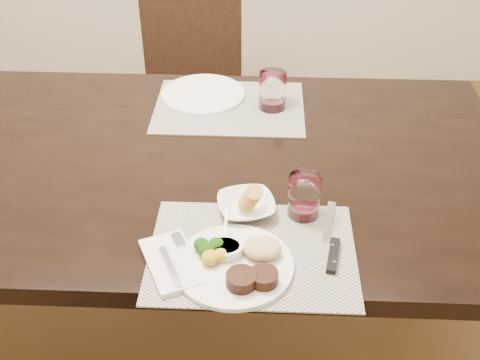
{
  "coord_description": "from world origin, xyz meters",
  "views": [
    {
      "loc": [
        0.31,
        -1.35,
        1.68
      ],
      "look_at": [
        0.26,
        -0.19,
        0.82
      ],
      "focal_mm": 45.0,
      "sensor_mm": 36.0,
      "label": 1
    }
  ],
  "objects_px": {
    "far_plate": "(203,94)",
    "wine_glass_near": "(304,198)",
    "cracker_bowl": "(246,206)",
    "steak_knife": "(332,247)",
    "dinner_plate": "(240,263)",
    "chair_far": "(191,81)"
  },
  "relations": [
    {
      "from": "steak_knife",
      "to": "cracker_bowl",
      "type": "relative_size",
      "value": 1.52
    },
    {
      "from": "chair_far",
      "to": "far_plate",
      "type": "height_order",
      "value": "chair_far"
    },
    {
      "from": "cracker_bowl",
      "to": "far_plate",
      "type": "distance_m",
      "value": 0.6
    },
    {
      "from": "chair_far",
      "to": "dinner_plate",
      "type": "distance_m",
      "value": 1.41
    },
    {
      "from": "chair_far",
      "to": "cracker_bowl",
      "type": "bearing_deg",
      "value": -76.68
    },
    {
      "from": "far_plate",
      "to": "wine_glass_near",
      "type": "bearing_deg",
      "value": -62.88
    },
    {
      "from": "chair_far",
      "to": "steak_knife",
      "type": "xyz_separation_m",
      "value": [
        0.47,
        -1.28,
        0.26
      ]
    },
    {
      "from": "dinner_plate",
      "to": "far_plate",
      "type": "xyz_separation_m",
      "value": [
        -0.15,
        0.77,
        -0.01
      ]
    },
    {
      "from": "cracker_bowl",
      "to": "dinner_plate",
      "type": "bearing_deg",
      "value": -92.03
    },
    {
      "from": "steak_knife",
      "to": "wine_glass_near",
      "type": "height_order",
      "value": "wine_glass_near"
    },
    {
      "from": "cracker_bowl",
      "to": "wine_glass_near",
      "type": "bearing_deg",
      "value": -0.0
    },
    {
      "from": "chair_far",
      "to": "steak_knife",
      "type": "relative_size",
      "value": 3.59
    },
    {
      "from": "steak_knife",
      "to": "far_plate",
      "type": "relative_size",
      "value": 0.95
    },
    {
      "from": "chair_far",
      "to": "wine_glass_near",
      "type": "relative_size",
      "value": 8.43
    },
    {
      "from": "chair_far",
      "to": "dinner_plate",
      "type": "height_order",
      "value": "chair_far"
    },
    {
      "from": "chair_far",
      "to": "wine_glass_near",
      "type": "distance_m",
      "value": 1.27
    },
    {
      "from": "wine_glass_near",
      "to": "far_plate",
      "type": "height_order",
      "value": "wine_glass_near"
    },
    {
      "from": "dinner_plate",
      "to": "wine_glass_near",
      "type": "relative_size",
      "value": 2.42
    },
    {
      "from": "far_plate",
      "to": "steak_knife",
      "type": "bearing_deg",
      "value": -62.99
    },
    {
      "from": "steak_knife",
      "to": "dinner_plate",
      "type": "bearing_deg",
      "value": -150.4
    },
    {
      "from": "wine_glass_near",
      "to": "far_plate",
      "type": "relative_size",
      "value": 0.4
    },
    {
      "from": "dinner_plate",
      "to": "steak_knife",
      "type": "relative_size",
      "value": 1.03
    }
  ]
}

